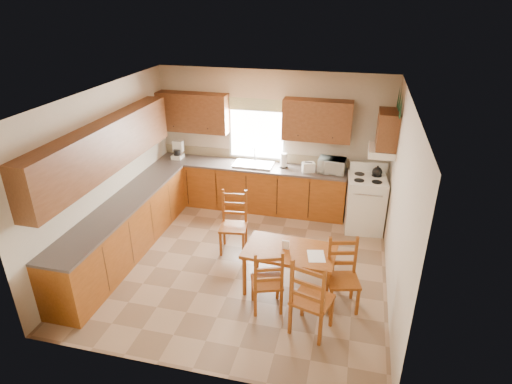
% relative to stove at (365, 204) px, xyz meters
% --- Properties ---
extents(floor, '(4.50, 4.50, 0.00)m').
position_rel_stove_xyz_m(floor, '(-1.86, -1.63, -0.49)').
color(floor, '#947658').
rests_on(floor, ground).
extents(ceiling, '(4.50, 4.50, 0.00)m').
position_rel_stove_xyz_m(ceiling, '(-1.86, -1.63, 2.21)').
color(ceiling, brown).
rests_on(ceiling, floor).
extents(wall_left, '(4.50, 4.50, 0.00)m').
position_rel_stove_xyz_m(wall_left, '(-4.11, -1.63, 0.86)').
color(wall_left, beige).
rests_on(wall_left, floor).
extents(wall_right, '(4.50, 4.50, 0.00)m').
position_rel_stove_xyz_m(wall_right, '(0.39, -1.63, 0.86)').
color(wall_right, beige).
rests_on(wall_right, floor).
extents(wall_back, '(4.50, 4.50, 0.00)m').
position_rel_stove_xyz_m(wall_back, '(-1.86, 0.62, 0.86)').
color(wall_back, beige).
rests_on(wall_back, floor).
extents(wall_front, '(4.50, 4.50, 0.00)m').
position_rel_stove_xyz_m(wall_front, '(-1.86, -3.88, 0.86)').
color(wall_front, beige).
rests_on(wall_front, floor).
extents(lower_cab_back, '(3.75, 0.60, 0.88)m').
position_rel_stove_xyz_m(lower_cab_back, '(-2.24, 0.32, -0.05)').
color(lower_cab_back, brown).
rests_on(lower_cab_back, floor).
extents(lower_cab_left, '(0.60, 3.60, 0.88)m').
position_rel_stove_xyz_m(lower_cab_left, '(-3.81, -1.78, -0.05)').
color(lower_cab_left, brown).
rests_on(lower_cab_left, floor).
extents(counter_back, '(3.75, 0.63, 0.04)m').
position_rel_stove_xyz_m(counter_back, '(-2.24, 0.32, 0.41)').
color(counter_back, '#514642').
rests_on(counter_back, lower_cab_back).
extents(counter_left, '(0.63, 3.60, 0.04)m').
position_rel_stove_xyz_m(counter_left, '(-3.81, -1.78, 0.41)').
color(counter_left, '#514642').
rests_on(counter_left, lower_cab_left).
extents(backsplash, '(3.75, 0.01, 0.18)m').
position_rel_stove_xyz_m(backsplash, '(-2.24, 0.61, 0.52)').
color(backsplash, '#8B7B59').
rests_on(backsplash, counter_back).
extents(upper_cab_back_left, '(1.41, 0.33, 0.75)m').
position_rel_stove_xyz_m(upper_cab_back_left, '(-3.41, 0.46, 1.36)').
color(upper_cab_back_left, brown).
rests_on(upper_cab_back_left, wall_back).
extents(upper_cab_back_right, '(1.25, 0.33, 0.75)m').
position_rel_stove_xyz_m(upper_cab_back_right, '(-1.00, 0.46, 1.36)').
color(upper_cab_back_right, brown).
rests_on(upper_cab_back_right, wall_back).
extents(upper_cab_left, '(0.33, 3.60, 0.75)m').
position_rel_stove_xyz_m(upper_cab_left, '(-3.95, -1.78, 1.36)').
color(upper_cab_left, brown).
rests_on(upper_cab_left, wall_left).
extents(upper_cab_stove, '(0.33, 0.62, 0.62)m').
position_rel_stove_xyz_m(upper_cab_stove, '(0.22, 0.02, 1.41)').
color(upper_cab_stove, brown).
rests_on(upper_cab_stove, wall_right).
extents(range_hood, '(0.44, 0.62, 0.12)m').
position_rel_stove_xyz_m(range_hood, '(0.17, 0.02, 1.03)').
color(range_hood, white).
rests_on(range_hood, wall_right).
extents(window_frame, '(1.13, 0.02, 1.18)m').
position_rel_stove_xyz_m(window_frame, '(-2.16, 0.59, 1.06)').
color(window_frame, white).
rests_on(window_frame, wall_back).
extents(window_pane, '(1.05, 0.01, 1.10)m').
position_rel_stove_xyz_m(window_pane, '(-2.16, 0.59, 1.06)').
color(window_pane, white).
rests_on(window_pane, wall_back).
extents(window_valance, '(1.19, 0.01, 0.24)m').
position_rel_stove_xyz_m(window_valance, '(-2.16, 0.56, 1.56)').
color(window_valance, '#587B41').
rests_on(window_valance, wall_back).
extents(sink_basin, '(0.75, 0.45, 0.04)m').
position_rel_stove_xyz_m(sink_basin, '(-2.16, 0.32, 0.45)').
color(sink_basin, silver).
rests_on(sink_basin, counter_back).
extents(pine_decal_a, '(0.22, 0.22, 0.36)m').
position_rel_stove_xyz_m(pine_decal_a, '(0.35, -0.30, 1.89)').
color(pine_decal_a, '#1A4427').
rests_on(pine_decal_a, wall_right).
extents(pine_decal_b, '(0.22, 0.22, 0.36)m').
position_rel_stove_xyz_m(pine_decal_b, '(0.35, 0.02, 1.93)').
color(pine_decal_b, '#1A4427').
rests_on(pine_decal_b, wall_right).
extents(pine_decal_c, '(0.22, 0.22, 0.36)m').
position_rel_stove_xyz_m(pine_decal_c, '(0.35, 0.34, 1.89)').
color(pine_decal_c, '#1A4427').
rests_on(pine_decal_c, wall_right).
extents(stove, '(0.72, 0.74, 0.98)m').
position_rel_stove_xyz_m(stove, '(0.00, 0.00, 0.00)').
color(stove, white).
rests_on(stove, floor).
extents(coffeemaker, '(0.24, 0.27, 0.33)m').
position_rel_stove_xyz_m(coffeemaker, '(-3.74, 0.33, 0.59)').
color(coffeemaker, white).
rests_on(coffeemaker, counter_back).
extents(paper_towel, '(0.15, 0.15, 0.28)m').
position_rel_stove_xyz_m(paper_towel, '(-1.58, 0.36, 0.57)').
color(paper_towel, white).
rests_on(paper_towel, counter_back).
extents(toaster, '(0.26, 0.22, 0.18)m').
position_rel_stove_xyz_m(toaster, '(-1.09, 0.24, 0.52)').
color(toaster, white).
rests_on(toaster, counter_back).
extents(microwave, '(0.48, 0.36, 0.27)m').
position_rel_stove_xyz_m(microwave, '(-0.66, 0.32, 0.56)').
color(microwave, white).
rests_on(microwave, counter_back).
extents(dining_table, '(1.32, 0.81, 0.69)m').
position_rel_stove_xyz_m(dining_table, '(-1.03, -2.11, -0.15)').
color(dining_table, brown).
rests_on(dining_table, floor).
extents(chair_near_left, '(0.57, 0.56, 1.11)m').
position_rel_stove_xyz_m(chair_near_left, '(-0.61, -2.87, 0.06)').
color(chair_near_left, brown).
rests_on(chair_near_left, floor).
extents(chair_near_right, '(0.52, 0.51, 0.98)m').
position_rel_stove_xyz_m(chair_near_right, '(-1.26, -2.57, -0.00)').
color(chair_near_right, brown).
rests_on(chair_near_right, floor).
extents(chair_far_left, '(0.49, 0.47, 1.04)m').
position_rel_stove_xyz_m(chair_far_left, '(-2.11, -1.30, 0.03)').
color(chair_far_left, brown).
rests_on(chair_far_left, floor).
extents(chair_far_right, '(0.51, 0.50, 1.01)m').
position_rel_stove_xyz_m(chair_far_right, '(-0.26, -2.32, 0.01)').
color(chair_far_right, brown).
rests_on(chair_far_right, floor).
extents(table_paper, '(0.29, 0.35, 0.00)m').
position_rel_stove_xyz_m(table_paper, '(-0.65, -2.19, 0.20)').
color(table_paper, white).
rests_on(table_paper, dining_table).
extents(table_card, '(0.10, 0.03, 0.13)m').
position_rel_stove_xyz_m(table_card, '(-1.09, -2.11, 0.26)').
color(table_card, white).
rests_on(table_card, dining_table).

